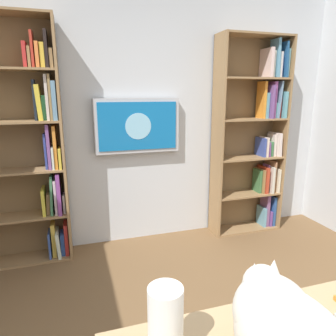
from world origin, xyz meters
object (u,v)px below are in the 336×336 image
at_px(paper_towel_roll, 166,326).
at_px(bookshelf_right, 24,149).
at_px(wall_mounted_tv, 138,126).
at_px(bookshelf_left, 256,136).

bearing_deg(paper_towel_roll, bookshelf_right, -73.50).
distance_m(bookshelf_right, paper_towel_roll, 2.35).
bearing_deg(bookshelf_right, wall_mounted_tv, -175.77).
bearing_deg(wall_mounted_tv, bookshelf_right, 4.23).
height_order(bookshelf_right, paper_towel_roll, bookshelf_right).
height_order(bookshelf_left, paper_towel_roll, bookshelf_left).
bearing_deg(bookshelf_right, paper_towel_roll, 106.50).
xyz_separation_m(bookshelf_left, bookshelf_right, (2.43, -0.00, -0.02)).
relative_size(bookshelf_right, wall_mounted_tv, 2.57).
relative_size(bookshelf_left, wall_mounted_tv, 2.50).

